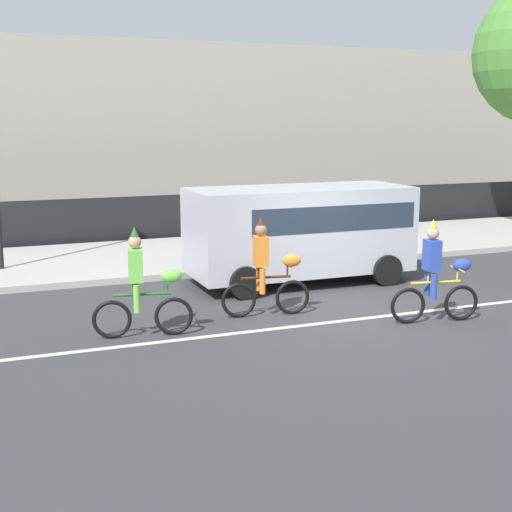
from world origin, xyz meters
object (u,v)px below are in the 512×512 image
at_px(parade_cyclist_orange, 267,273).
at_px(parked_van_silver, 303,227).
at_px(parade_cyclist_cobalt, 437,277).
at_px(parade_cyclist_lime, 143,289).
at_px(pedestrian_onlooker, 384,205).

height_order(parade_cyclist_orange, parked_van_silver, parked_van_silver).
distance_m(parade_cyclist_orange, parade_cyclist_cobalt, 3.13).
distance_m(parade_cyclist_lime, parade_cyclist_cobalt, 5.31).
relative_size(parade_cyclist_lime, pedestrian_onlooker, 1.19).
height_order(parade_cyclist_lime, parade_cyclist_orange, same).
bearing_deg(pedestrian_onlooker, parade_cyclist_orange, -133.98).
bearing_deg(parade_cyclist_cobalt, pedestrian_onlooker, 64.00).
bearing_deg(parked_van_silver, parade_cyclist_lime, -147.09).
bearing_deg(parked_van_silver, parade_cyclist_cobalt, -77.09).
bearing_deg(parade_cyclist_orange, parade_cyclist_cobalt, -29.17).
bearing_deg(pedestrian_onlooker, parade_cyclist_lime, -140.84).
distance_m(parade_cyclist_lime, parade_cyclist_orange, 2.50).
distance_m(parade_cyclist_lime, parked_van_silver, 5.15).
height_order(parade_cyclist_lime, parked_van_silver, parked_van_silver).
relative_size(parked_van_silver, pedestrian_onlooker, 3.09).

